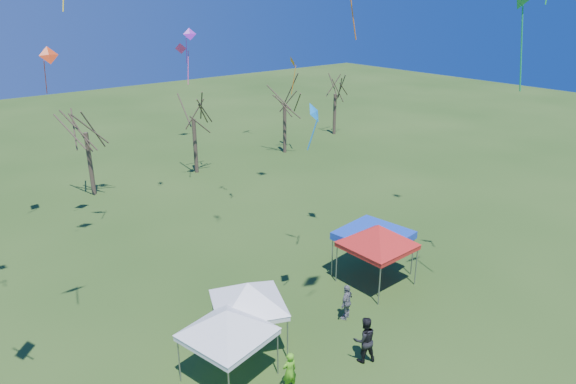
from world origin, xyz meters
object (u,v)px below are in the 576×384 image
tree_3 (192,99)px  tree_4 (285,87)px  tent_red (379,229)px  person_grey (347,302)px  tent_white_west (227,315)px  person_dark (364,340)px  tent_white_mid (248,287)px  tree_5 (336,79)px  tent_blue (374,236)px  person_green (289,371)px  tree_2 (82,110)px

tree_3 → tree_4: (9.32, -0.04, -0.02)m
tent_red → person_grey: 4.15m
tent_white_west → person_dark: 5.63m
tent_white_mid → tent_red: (7.81, 0.05, 0.24)m
tree_4 → tree_5: 8.62m
person_grey → person_dark: size_ratio=0.87×
tent_white_west → tent_blue: bearing=10.5°
tree_3 → tent_white_west: (-11.35, -22.42, -3.27)m
tree_5 → person_grey: (-22.84, -24.49, -4.88)m
tree_5 → tent_white_mid: bearing=-139.5°
tree_5 → person_green: size_ratio=4.67×
tree_4 → person_grey: tree_4 is taller
tent_white_mid → person_grey: bearing=-14.9°
person_grey → tent_blue: bearing=-173.8°
tree_5 → person_dark: bearing=-132.1°
tree_3 → person_green: bearing=-112.3°
tree_5 → tent_white_mid: tree_5 is taller
tent_white_mid → tent_red: 7.81m
tree_4 → tent_blue: size_ratio=2.24×
tree_4 → tree_5: size_ratio=1.06×
person_grey → person_dark: person_dark is taller
tent_red → tent_white_mid: bearing=-179.6°
tent_red → tent_blue: (0.45, 0.66, -0.74)m
tent_red → tent_blue: 1.09m
person_grey → person_dark: 2.89m
tent_white_west → tent_white_mid: 2.06m
tree_5 → tree_2: bearing=-176.3°
tent_white_west → tree_2: bearing=82.6°
tree_5 → person_grey: bearing=-133.0°
person_dark → person_green: bearing=14.1°
tent_white_mid → person_dark: tent_white_mid is taller
tree_5 → tent_red: size_ratio=1.76×
tree_3 → person_dark: bearing=-104.9°
tent_red → person_dark: 6.41m
tree_4 → tent_white_mid: tree_4 is taller
tent_white_west → tent_blue: size_ratio=1.09×
tree_5 → tent_white_mid: size_ratio=2.06×
tree_4 → person_grey: (-14.48, -22.43, -5.21)m
person_green → tent_white_mid: bearing=-89.1°
tree_3 → tent_red: (-1.83, -21.23, -3.07)m
tree_5 → person_grey: tree_5 is taller
tree_2 → person_green: bearing=-93.6°
tree_5 → person_green: (-27.66, -26.34, -4.93)m
tree_2 → person_grey: 23.67m
person_green → person_dark: (3.31, -0.61, 0.18)m
tent_white_mid → person_grey: size_ratio=2.12×
tent_red → person_dark: tent_red is taller
person_dark → tent_white_mid: bearing=-26.2°
tree_4 → tent_white_west: size_ratio=2.05×
tree_2 → tree_5: 26.15m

